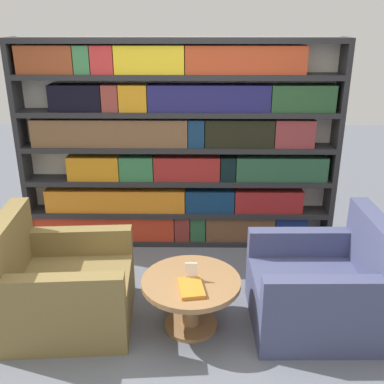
{
  "coord_description": "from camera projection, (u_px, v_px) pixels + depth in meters",
  "views": [
    {
      "loc": [
        0.18,
        -2.79,
        2.21
      ],
      "look_at": [
        0.14,
        0.68,
        0.86
      ],
      "focal_mm": 42.0,
      "sensor_mm": 36.0,
      "label": 1
    }
  ],
  "objects": [
    {
      "name": "ground_plane",
      "position": [
        173.0,
        330.0,
        3.4
      ],
      "size": [
        14.0,
        14.0,
        0.0
      ],
      "primitive_type": "plane",
      "color": "slate"
    },
    {
      "name": "bookshelf",
      "position": [
        178.0,
        148.0,
        4.41
      ],
      "size": [
        3.1,
        0.3,
        2.05
      ],
      "color": "silver",
      "rests_on": "ground_plane"
    },
    {
      "name": "armchair_left",
      "position": [
        62.0,
        289.0,
        3.41
      ],
      "size": [
        1.0,
        0.91,
        0.88
      ],
      "rotation": [
        0.0,
        0.0,
        1.64
      ],
      "color": "olive",
      "rests_on": "ground_plane"
    },
    {
      "name": "armchair_right",
      "position": [
        321.0,
        290.0,
        3.39
      ],
      "size": [
        0.96,
        0.86,
        0.88
      ],
      "rotation": [
        0.0,
        0.0,
        -1.55
      ],
      "color": "#42476B",
      "rests_on": "ground_plane"
    },
    {
      "name": "coffee_table",
      "position": [
        191.0,
        293.0,
        3.34
      ],
      "size": [
        0.74,
        0.74,
        0.41
      ],
      "color": "olive",
      "rests_on": "ground_plane"
    },
    {
      "name": "table_sign",
      "position": [
        191.0,
        273.0,
        3.28
      ],
      "size": [
        0.09,
        0.06,
        0.14
      ],
      "color": "black",
      "rests_on": "coffee_table"
    },
    {
      "name": "stray_book",
      "position": [
        191.0,
        288.0,
        3.18
      ],
      "size": [
        0.21,
        0.28,
        0.03
      ],
      "color": "orange",
      "rests_on": "coffee_table"
    }
  ]
}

